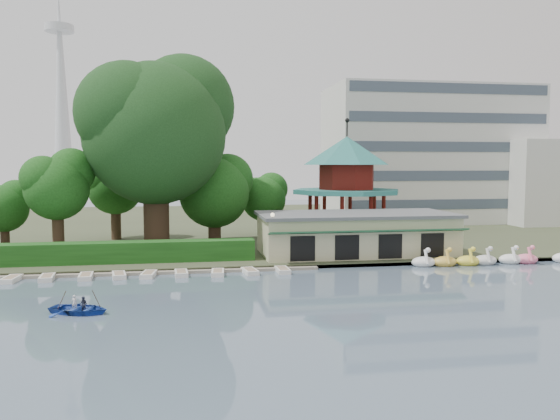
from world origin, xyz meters
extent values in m
plane|color=slate|center=(0.00, 0.00, 0.00)|extent=(220.00, 220.00, 0.00)
cube|color=#424930|center=(0.00, 52.00, 0.20)|extent=(220.00, 70.00, 0.40)
cube|color=gray|center=(0.00, 17.30, 0.15)|extent=(220.00, 0.60, 0.30)
cube|color=gray|center=(-12.00, 17.20, 0.12)|extent=(34.00, 1.60, 0.24)
cube|color=beige|center=(10.00, 22.00, 2.20)|extent=(18.00, 8.00, 3.60)
cube|color=#595B5E|center=(10.00, 22.00, 4.15)|extent=(18.60, 8.60, 0.30)
cube|color=#194C2D|center=(10.00, 17.70, 3.00)|extent=(18.00, 1.59, 0.45)
cylinder|color=beige|center=(12.00, 32.00, 1.00)|extent=(10.40, 10.40, 1.20)
cylinder|color=#27706A|center=(12.00, 32.00, 5.85)|extent=(12.40, 12.40, 0.50)
cylinder|color=maroon|center=(12.00, 32.00, 7.50)|extent=(6.40, 6.40, 2.80)
cone|color=#27706A|center=(12.00, 32.00, 10.50)|extent=(10.00, 10.00, 3.20)
cylinder|color=black|center=(12.00, 32.00, 13.00)|extent=(0.16, 0.16, 1.80)
cube|color=silver|center=(30.00, 50.00, 10.40)|extent=(30.00, 14.00, 20.00)
cube|color=silver|center=(46.00, 44.00, 6.40)|extent=(14.00, 10.00, 12.00)
cone|color=silver|center=(-42.00, 140.00, 30.00)|extent=(6.00, 6.00, 60.00)
cylinder|color=silver|center=(-42.00, 140.00, 48.00)|extent=(8.00, 8.00, 2.00)
cube|color=#1E5519|center=(-15.00, 20.50, 1.30)|extent=(30.00, 2.00, 1.80)
cylinder|color=black|center=(1.50, 19.00, 2.40)|extent=(0.12, 0.12, 4.00)
sphere|color=beige|center=(1.50, 19.00, 4.50)|extent=(0.36, 0.36, 0.36)
cylinder|color=#3A281C|center=(-9.00, 28.00, 5.06)|extent=(2.55, 2.55, 9.33)
sphere|color=#1B4119|center=(-9.00, 28.00, 11.97)|extent=(14.15, 14.15, 14.15)
sphere|color=#1B4119|center=(-6.17, 30.12, 14.95)|extent=(10.61, 10.61, 10.61)
sphere|color=#1B4119|center=(-11.48, 26.59, 13.83)|extent=(9.90, 9.90, 9.90)
cylinder|color=#3A281C|center=(-18.00, 26.00, 2.92)|extent=(1.07, 1.07, 5.04)
sphere|color=#1E5519|center=(-18.00, 26.00, 6.64)|extent=(5.95, 5.95, 5.95)
sphere|color=#1E5519|center=(-16.81, 26.89, 8.26)|extent=(4.46, 4.46, 4.46)
sphere|color=#1E5519|center=(-19.04, 25.40, 7.65)|extent=(4.17, 4.17, 4.17)
cylinder|color=#3A281C|center=(-24.00, 30.00, 2.07)|extent=(0.85, 0.85, 3.34)
sphere|color=#1E5519|center=(-24.00, 30.00, 4.54)|extent=(4.73, 4.73, 4.73)
sphere|color=#1E5519|center=(-23.05, 30.71, 5.61)|extent=(3.54, 3.54, 3.54)
cylinder|color=#3A281C|center=(-3.00, 32.00, 2.60)|extent=(1.39, 1.39, 4.39)
sphere|color=#1E5519|center=(-3.00, 32.00, 5.85)|extent=(7.71, 7.71, 7.71)
sphere|color=#1E5519|center=(-1.46, 33.16, 7.25)|extent=(5.78, 5.78, 5.78)
sphere|color=#1E5519|center=(-4.35, 31.23, 6.73)|extent=(5.40, 5.40, 5.40)
cylinder|color=#3A281C|center=(3.00, 36.00, 2.20)|extent=(0.95, 0.95, 3.60)
sphere|color=#1E5519|center=(3.00, 36.00, 4.86)|extent=(5.28, 5.28, 5.28)
sphere|color=#1E5519|center=(4.06, 36.79, 6.01)|extent=(3.96, 3.96, 3.96)
sphere|color=#1E5519|center=(2.08, 35.47, 5.58)|extent=(3.70, 3.70, 3.70)
cylinder|color=#3A281C|center=(-14.00, 36.00, 2.80)|extent=(1.11, 1.11, 4.80)
sphere|color=#1E5519|center=(-14.00, 36.00, 6.36)|extent=(6.17, 6.17, 6.17)
sphere|color=#1E5519|center=(-12.77, 36.93, 7.90)|extent=(4.63, 4.63, 4.63)
sphere|color=#1E5519|center=(-15.08, 35.38, 7.32)|extent=(4.32, 4.32, 4.32)
ellipsoid|color=white|center=(14.55, 16.57, 0.35)|extent=(2.16, 1.44, 0.99)
cylinder|color=white|center=(14.55, 16.02, 0.90)|extent=(0.26, 0.79, 1.29)
sphere|color=white|center=(14.55, 15.72, 1.55)|extent=(0.44, 0.44, 0.44)
ellipsoid|color=gold|center=(16.47, 16.42, 0.35)|extent=(2.16, 1.44, 0.99)
cylinder|color=gold|center=(16.47, 15.87, 0.90)|extent=(0.26, 0.79, 1.29)
sphere|color=gold|center=(16.47, 15.57, 1.55)|extent=(0.44, 0.44, 0.44)
ellipsoid|color=yellow|center=(18.66, 16.43, 0.35)|extent=(2.16, 1.44, 0.99)
cylinder|color=yellow|center=(18.66, 15.88, 0.90)|extent=(0.26, 0.79, 1.29)
sphere|color=yellow|center=(18.66, 15.58, 1.55)|extent=(0.44, 0.44, 0.44)
ellipsoid|color=silver|center=(20.33, 16.49, 0.35)|extent=(2.16, 1.44, 0.99)
cylinder|color=silver|center=(20.33, 15.94, 0.90)|extent=(0.26, 0.79, 1.29)
sphere|color=silver|center=(20.33, 15.64, 1.55)|extent=(0.44, 0.44, 0.44)
ellipsoid|color=white|center=(22.87, 16.59, 0.35)|extent=(2.16, 1.44, 0.99)
cylinder|color=white|center=(22.87, 16.04, 0.90)|extent=(0.26, 0.79, 1.29)
sphere|color=white|center=(22.87, 15.74, 1.55)|extent=(0.44, 0.44, 0.44)
ellipsoid|color=pink|center=(24.36, 16.47, 0.35)|extent=(2.16, 1.44, 0.99)
cylinder|color=pink|center=(24.36, 15.92, 0.90)|extent=(0.26, 0.79, 1.29)
sphere|color=pink|center=(24.36, 15.62, 1.55)|extent=(0.44, 0.44, 0.44)
cube|color=white|center=(-19.16, 15.73, 0.18)|extent=(1.16, 2.36, 0.36)
cube|color=white|center=(-16.60, 15.81, 0.18)|extent=(1.24, 2.39, 0.36)
cube|color=white|center=(-13.74, 15.84, 0.18)|extent=(1.19, 2.37, 0.36)
cube|color=white|center=(-11.24, 15.93, 0.18)|extent=(1.38, 2.44, 0.36)
cube|color=white|center=(-8.95, 15.83, 0.18)|extent=(1.27, 2.40, 0.36)
cube|color=white|center=(-6.40, 15.94, 0.18)|extent=(1.14, 2.36, 0.36)
cube|color=white|center=(-3.49, 15.67, 0.18)|extent=(1.15, 2.36, 0.36)
cube|color=white|center=(-0.86, 15.81, 0.18)|extent=(1.32, 2.42, 0.36)
cube|color=white|center=(1.86, 15.88, 0.18)|extent=(1.05, 2.32, 0.36)
imported|color=#2244A1|center=(-12.25, 5.48, 0.52)|extent=(5.92, 5.08, 1.03)
imported|color=silver|center=(-12.55, 5.68, 0.59)|extent=(0.42, 0.35, 0.98)
imported|color=#2E3244|center=(-11.95, 5.28, 0.58)|extent=(0.56, 0.50, 0.95)
cylinder|color=#3A281C|center=(-13.45, 5.48, 0.35)|extent=(0.94, 0.29, 2.01)
cylinder|color=#3A281C|center=(-11.05, 5.48, 0.35)|extent=(0.94, 0.29, 2.01)
camera|label=1|loc=(-5.61, -28.05, 8.83)|focal=35.00mm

